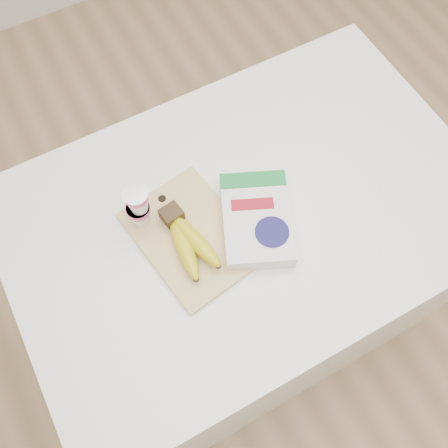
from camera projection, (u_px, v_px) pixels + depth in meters
name	position (u px, v px, depth m)	size (l,w,h in m)	color
room	(260.00, 87.00, 0.84)	(4.00, 4.00, 4.00)	tan
table	(243.00, 272.00, 1.65)	(1.20, 0.80, 0.90)	white
cutting_board	(192.00, 236.00, 1.20)	(0.23, 0.32, 0.02)	#D3BC74
bananas	(188.00, 241.00, 1.17)	(0.10, 0.21, 0.06)	#382816
yogurt_stack	(138.00, 207.00, 1.15)	(0.06, 0.06, 0.14)	white
cereal_box	(257.00, 220.00, 1.20)	(0.25, 0.28, 0.05)	white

